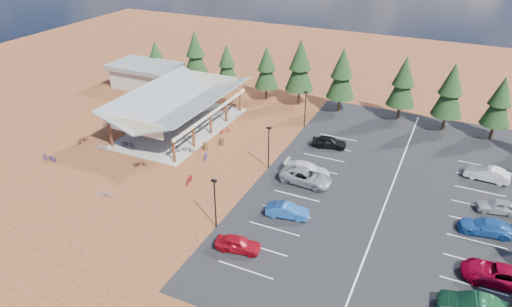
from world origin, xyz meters
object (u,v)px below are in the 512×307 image
at_px(car_7, 487,227).
at_px(car_3, 307,169).
at_px(outbuilding, 146,75).
at_px(bike_8, 83,139).
at_px(bike_2, 181,113).
at_px(lamp_post_1, 269,145).
at_px(lamp_post_2, 305,107).
at_px(car_9, 487,173).
at_px(bike_5, 186,133).
at_px(bike_12, 140,163).
at_px(bike_16, 188,149).
at_px(car_5, 473,306).
at_px(bike_4, 175,148).
at_px(car_2, 306,177).
at_px(bike_0, 128,144).
at_px(bike_11, 189,179).
at_px(lamp_post_0, 215,200).
at_px(trash_bin_1, 222,142).
at_px(bike_15, 225,130).
at_px(bike_3, 199,103).
at_px(bike_6, 197,125).
at_px(bike_10, 49,157).
at_px(car_8, 498,206).
at_px(car_1, 287,211).
at_px(bike_9, 101,147).
at_px(trash_bin_0, 205,146).
at_px(bike_14, 206,156).
at_px(car_4, 329,142).
at_px(bike_1, 166,126).
at_px(bike_pavilion, 179,101).
at_px(bike_13, 105,193).
at_px(bike_7, 224,109).
at_px(car_6, 498,274).

bearing_deg(car_7, car_3, -106.07).
xyz_separation_m(outbuilding, bike_8, (5.21, -20.07, -1.59)).
bearing_deg(bike_2, lamp_post_1, -121.06).
relative_size(lamp_post_2, car_9, 1.12).
relative_size(bike_5, car_3, 0.33).
distance_m(bike_2, bike_12, 14.30).
distance_m(bike_16, car_3, 14.84).
bearing_deg(car_5, bike_4, -115.51).
bearing_deg(car_2, bike_0, 96.48).
bearing_deg(bike_2, bike_11, -149.67).
bearing_deg(car_7, bike_4, -99.39).
bearing_deg(lamp_post_0, bike_0, 152.42).
height_order(trash_bin_1, car_7, car_7).
xyz_separation_m(bike_8, bike_15, (14.92, 10.11, 0.02)).
relative_size(bike_0, bike_3, 1.11).
xyz_separation_m(bike_6, bike_10, (-11.15, -14.77, -0.09)).
xyz_separation_m(lamp_post_2, car_8, (23.59, -10.37, -2.26)).
bearing_deg(car_1, bike_9, 72.82).
distance_m(bike_9, car_9, 44.55).
xyz_separation_m(trash_bin_0, bike_3, (-7.90, 11.44, 0.14)).
distance_m(bike_6, car_3, 18.02).
relative_size(lamp_post_0, bike_14, 3.07).
bearing_deg(bike_8, lamp_post_1, 6.86).
bearing_deg(bike_15, bike_0, 83.29).
xyz_separation_m(bike_14, car_4, (12.22, 9.13, 0.31)).
relative_size(bike_1, bike_16, 1.07).
relative_size(bike_1, car_3, 0.35).
xyz_separation_m(bike_pavilion, car_8, (38.59, -3.37, -3.11)).
bearing_deg(car_3, bike_0, 96.13).
relative_size(bike_4, bike_9, 1.03).
bearing_deg(bike_12, outbuilding, 1.58).
bearing_deg(car_2, bike_15, 64.74).
bearing_deg(bike_0, bike_13, -157.96).
relative_size(outbuilding, bike_9, 7.14).
relative_size(bike_5, car_8, 0.42).
bearing_deg(car_7, bike_1, -105.77).
height_order(bike_1, car_1, car_1).
bearing_deg(bike_4, bike_7, 0.58).
distance_m(bike_4, car_6, 36.25).
bearing_deg(car_2, bike_13, 124.96).
height_order(bike_0, bike_13, bike_0).
bearing_deg(car_6, car_8, 174.53).
distance_m(bike_pavilion, bike_2, 4.88).
height_order(lamp_post_1, bike_2, lamp_post_1).
height_order(trash_bin_1, bike_6, bike_6).
bearing_deg(car_2, bike_1, 80.43).
bearing_deg(bike_15, outbuilding, 11.63).
bearing_deg(bike_0, car_4, -68.98).
height_order(bike_5, bike_7, bike_5).
xyz_separation_m(lamp_post_1, car_1, (5.39, -7.72, -2.26)).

